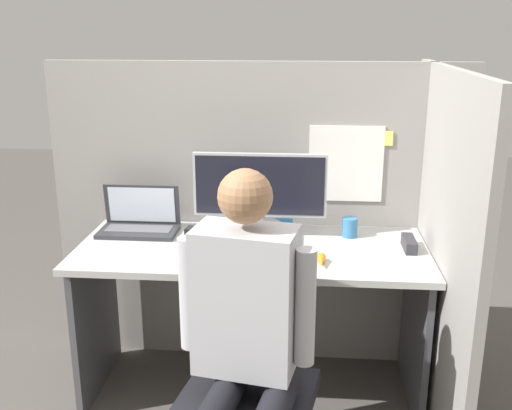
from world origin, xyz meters
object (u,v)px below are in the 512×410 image
carrot_toy (321,261)px  office_chair (244,368)px  person (247,332)px  laptop (139,223)px  stapler (409,244)px  coffee_mug (350,227)px  paper_box (260,231)px  monitor (260,189)px

carrot_toy → office_chair: office_chair is taller
person → laptop: bearing=124.0°
stapler → carrot_toy: 0.46m
person → coffee_mug: 1.01m
paper_box → carrot_toy: size_ratio=2.58×
coffee_mug → laptop: bearing=-179.1°
monitor → coffee_mug: 0.47m
stapler → carrot_toy: bearing=-150.4°
paper_box → monitor: size_ratio=0.50×
carrot_toy → paper_box: bearing=130.1°
office_chair → coffee_mug: office_chair is taller
monitor → office_chair: (-0.00, -0.74, -0.49)m
paper_box → carrot_toy: paper_box is taller
stapler → coffee_mug: bearing=150.3°
office_chair → carrot_toy: bearing=54.4°
stapler → office_chair: 0.97m
carrot_toy → person: 0.61m
carrot_toy → coffee_mug: coffee_mug is taller
paper_box → laptop: bearing=178.4°
carrot_toy → stapler: bearing=29.6°
laptop → person: person is taller
paper_box → laptop: laptop is taller
stapler → person: 1.02m
paper_box → coffee_mug: 0.43m
office_chair → person: person is taller
monitor → coffee_mug: (0.43, 0.03, -0.19)m
monitor → stapler: (0.68, -0.12, -0.21)m
person → stapler: bearing=50.2°
laptop → carrot_toy: (0.87, -0.35, -0.02)m
stapler → coffee_mug: (-0.25, 0.15, 0.02)m
laptop → stapler: size_ratio=2.30×
laptop → carrot_toy: laptop is taller
person → coffee_mug: (0.40, 0.93, 0.06)m
paper_box → coffee_mug: (0.43, 0.03, 0.02)m
laptop → office_chair: office_chair is taller
person → coffee_mug: size_ratio=13.84×
laptop → coffee_mug: bearing=0.9°
paper_box → person: person is taller
stapler → coffee_mug: size_ratio=1.75×
laptop → office_chair: size_ratio=0.38×
monitor → stapler: 0.72m
carrot_toy → office_chair: 0.56m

